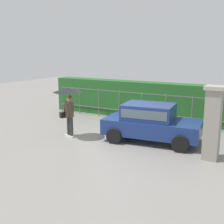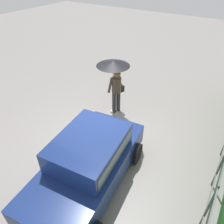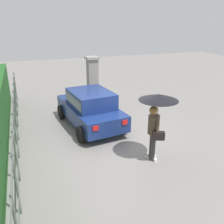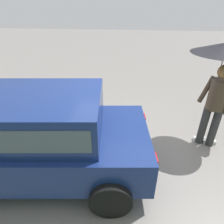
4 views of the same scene
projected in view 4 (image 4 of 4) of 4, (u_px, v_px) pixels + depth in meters
name	position (u px, v px, depth m)	size (l,w,h in m)	color
ground_plane	(127.00, 153.00, 3.88)	(40.00, 40.00, 0.00)	gray
car	(37.00, 133.00, 3.12)	(3.88, 2.20, 1.48)	navy
pedestrian	(223.00, 70.00, 3.44)	(1.16, 1.16, 2.06)	#333333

